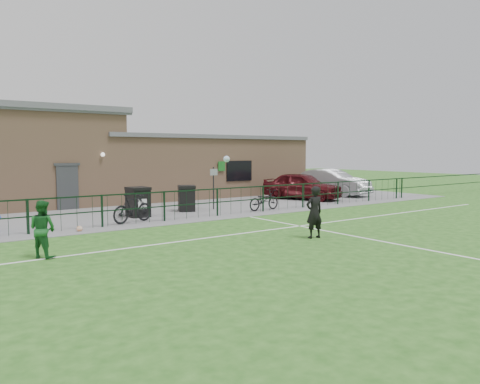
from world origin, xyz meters
TOP-DOWN VIEW (x-y plane):
  - ground at (0.00, 0.00)m, footprint 90.00×90.00m
  - paving_strip at (0.00, 13.50)m, footprint 34.00×13.00m
  - pitch_line_touch at (0.00, 7.80)m, footprint 28.00×0.10m
  - pitch_line_mid at (0.00, 4.00)m, footprint 28.00×0.10m
  - pitch_line_perp at (2.00, 0.00)m, footprint 0.10×16.00m
  - perimeter_fence at (0.00, 8.00)m, footprint 28.00×0.10m
  - wheelie_bin_left at (-1.85, 9.71)m, footprint 0.79×0.89m
  - wheelie_bin_right at (0.72, 10.15)m, footprint 0.99×1.04m
  - sign_post at (2.11, 10.02)m, footprint 0.07×0.07m
  - car_maroon at (8.69, 10.86)m, footprint 3.30×4.89m
  - car_silver at (11.92, 11.64)m, footprint 2.64×5.16m
  - bicycle_d at (-2.68, 8.32)m, footprint 1.93×1.02m
  - bicycle_e at (3.80, 8.31)m, footprint 1.85×0.78m
  - goalkeeper_kick at (0.68, 2.05)m, footprint 1.93×3.09m
  - outfield_player at (-6.94, 4.19)m, footprint 0.88×0.93m
  - ball_ground at (-4.95, 7.58)m, footprint 0.21×0.21m
  - clubhouse at (-0.88, 16.50)m, footprint 24.25×5.40m

SIDE VIEW (x-z plane):
  - ground at x=0.00m, z-range 0.00..0.00m
  - pitch_line_touch at x=0.00m, z-range 0.00..0.01m
  - pitch_line_mid at x=0.00m, z-range 0.00..0.01m
  - pitch_line_perp at x=2.00m, z-range 0.00..0.01m
  - paving_strip at x=0.00m, z-range 0.00..0.02m
  - ball_ground at x=-4.95m, z-range 0.00..0.21m
  - bicycle_e at x=3.80m, z-range 0.02..0.97m
  - wheelie_bin_right at x=0.72m, z-range 0.02..1.11m
  - bicycle_d at x=-2.68m, z-range 0.02..1.14m
  - perimeter_fence at x=0.00m, z-range 0.00..1.20m
  - wheelie_bin_left at x=-1.85m, z-range 0.02..1.18m
  - outfield_player at x=-6.94m, z-range 0.00..1.50m
  - car_maroon at x=8.69m, z-range 0.02..1.57m
  - car_silver at x=11.92m, z-range 0.02..1.64m
  - goalkeeper_kick at x=0.68m, z-range -0.43..2.18m
  - sign_post at x=2.11m, z-range 0.02..2.02m
  - clubhouse at x=-0.88m, z-range -0.26..4.70m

